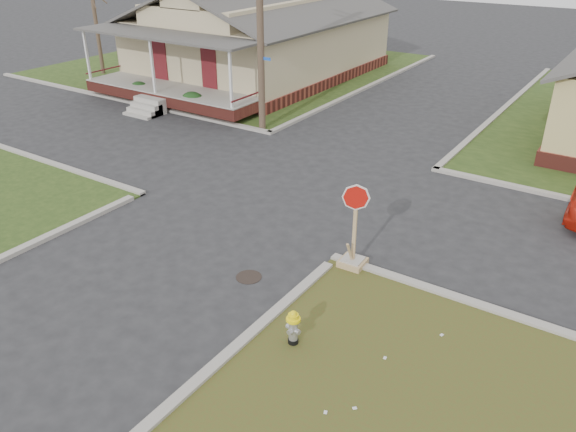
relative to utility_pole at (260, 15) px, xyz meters
The scene contains 11 objects.
ground 10.89m from the utility_pole, 64.74° to the right, with size 120.00×120.00×0.00m, color #242427.
verge_far_left 13.48m from the utility_pole, 134.04° to the left, with size 19.00×19.00×0.05m, color #283F16.
curbs 7.39m from the utility_pole, 42.88° to the right, with size 80.00×40.00×0.12m, color #A09A91, non-canonical shape.
manhole 12.29m from the utility_pole, 55.75° to the right, with size 0.64×0.64×0.01m, color black.
corner_house 9.99m from the utility_pole, 126.69° to the left, with size 10.10×15.50×5.30m.
utility_pole is the anchor object (origin of this frame).
tree_far_left 14.31m from the utility_pole, 167.34° to the left, with size 0.22×0.22×4.90m, color #453628.
fire_hydrant 14.54m from the utility_pole, 51.45° to the right, with size 0.30×0.30×0.80m.
stop_sign 11.96m from the utility_pole, 42.34° to the right, with size 0.64×0.62×2.25m.
hedge_left 8.72m from the utility_pole, behind, with size 1.26×1.03×0.96m, color #143413.
hedge_right 5.73m from the utility_pole, behind, with size 1.33×1.09×1.02m, color #143413.
Camera 1 is at (9.42, -9.62, 7.66)m, focal length 35.00 mm.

